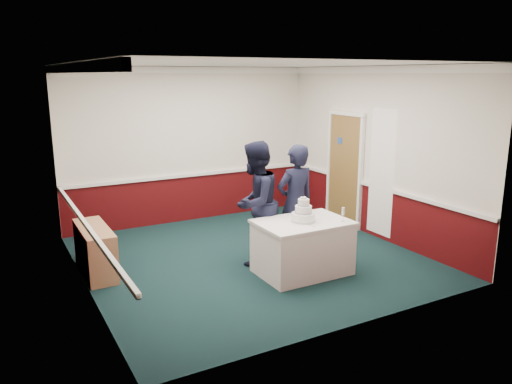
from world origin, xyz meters
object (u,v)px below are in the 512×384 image
cake_table (303,247)px  person_man (255,203)px  person_woman (295,203)px  sideboard (95,250)px  wedding_cake (303,214)px  champagne_flute (343,212)px  cake_knife (309,225)px

cake_table → person_man: 0.99m
person_woman → sideboard: bearing=-20.8°
wedding_cake → champagne_flute: size_ratio=1.78×
wedding_cake → champagne_flute: wedding_cake is taller
cake_table → wedding_cake: (0.00, 0.00, 0.50)m
champagne_flute → sideboard: bearing=151.4°
cake_table → cake_knife: cake_knife is taller
cake_table → champagne_flute: 0.78m
sideboard → person_man: 2.45m
wedding_cake → cake_table: bearing=-90.0°
wedding_cake → person_man: 0.83m
sideboard → cake_table: 3.03m
cake_table → wedding_cake: wedding_cake is taller
wedding_cake → person_woman: bearing=68.3°
wedding_cake → person_woman: 0.58m
sideboard → champagne_flute: size_ratio=5.85×
champagne_flute → person_woman: size_ratio=0.11×
wedding_cake → champagne_flute: 0.57m
champagne_flute → cake_knife: bearing=171.4°
person_man → sideboard: bearing=-51.8°
sideboard → wedding_cake: size_ratio=3.30×
wedding_cake → champagne_flute: bearing=-29.2°
sideboard → person_woman: size_ratio=0.66×
cake_knife → person_woman: person_woman is taller
cake_table → cake_knife: 0.44m
person_man → cake_table: bearing=84.3°
cake_table → person_man: bearing=118.5°
cake_table → sideboard: bearing=151.5°
sideboard → wedding_cake: bearing=-28.5°
person_man → person_woman: 0.64m
cake_table → champagne_flute: size_ratio=6.44×
wedding_cake → cake_knife: wedding_cake is taller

